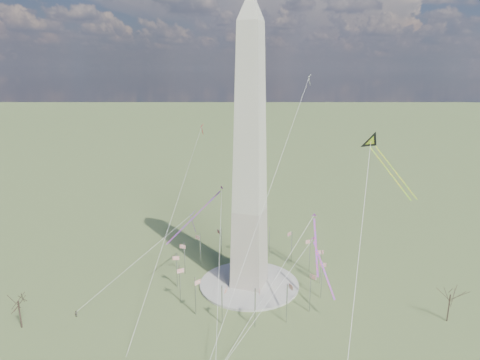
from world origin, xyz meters
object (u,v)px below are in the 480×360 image
(person_west, at_px, (76,314))
(kite_delta_black, at_px, (373,145))
(washington_monument, at_px, (250,156))
(tree_near, at_px, (451,293))

(person_west, relative_size, kite_delta_black, 0.11)
(washington_monument, relative_size, person_west, 50.53)
(washington_monument, bearing_deg, tree_near, -0.61)
(washington_monument, distance_m, kite_delta_black, 39.81)
(person_west, distance_m, kite_delta_black, 108.26)
(tree_near, relative_size, person_west, 6.98)
(person_west, height_order, kite_delta_black, kite_delta_black)
(washington_monument, distance_m, person_west, 75.46)
(tree_near, height_order, kite_delta_black, kite_delta_black)
(washington_monument, relative_size, kite_delta_black, 5.35)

